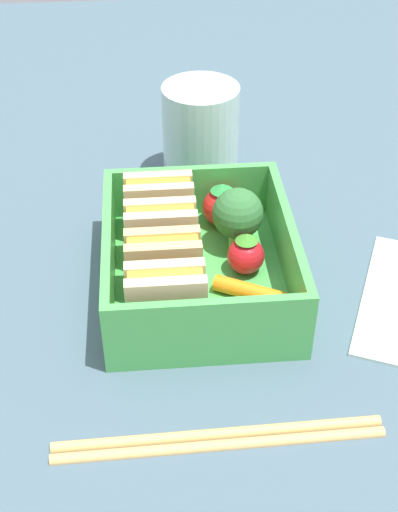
# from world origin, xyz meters

# --- Properties ---
(ground_plane) EXTENTS (1.20, 1.20, 0.02)m
(ground_plane) POSITION_xyz_m (0.00, 0.00, -0.01)
(ground_plane) COLOR #455C69
(bento_tray) EXTENTS (0.16, 0.13, 0.01)m
(bento_tray) POSITION_xyz_m (0.00, 0.00, 0.01)
(bento_tray) COLOR #49AC50
(bento_tray) RESTS_ON ground_plane
(bento_rim) EXTENTS (0.16, 0.13, 0.04)m
(bento_rim) POSITION_xyz_m (0.00, 0.00, 0.03)
(bento_rim) COLOR #49AC50
(bento_rim) RESTS_ON bento_tray
(sandwich_left) EXTENTS (0.02, 0.05, 0.05)m
(sandwich_left) POSITION_xyz_m (-0.05, 0.03, 0.03)
(sandwich_left) COLOR beige
(sandwich_left) RESTS_ON bento_tray
(sandwich_center_left) EXTENTS (0.02, 0.05, 0.05)m
(sandwich_center_left) POSITION_xyz_m (-0.02, 0.03, 0.03)
(sandwich_center_left) COLOR tan
(sandwich_center_left) RESTS_ON bento_tray
(sandwich_center) EXTENTS (0.02, 0.05, 0.05)m
(sandwich_center) POSITION_xyz_m (0.02, 0.03, 0.03)
(sandwich_center) COLOR beige
(sandwich_center) RESTS_ON bento_tray
(sandwich_center_right) EXTENTS (0.02, 0.05, 0.05)m
(sandwich_center_right) POSITION_xyz_m (0.05, 0.03, 0.03)
(sandwich_center_right) COLOR #E4C287
(sandwich_center_right) RESTS_ON bento_tray
(carrot_stick_far_left) EXTENTS (0.04, 0.01, 0.01)m
(carrot_stick_far_left) POSITION_xyz_m (-0.06, -0.02, 0.02)
(carrot_stick_far_left) COLOR orange
(carrot_stick_far_left) RESTS_ON bento_tray
(carrot_stick_left) EXTENTS (0.03, 0.05, 0.01)m
(carrot_stick_left) POSITION_xyz_m (-0.03, -0.03, 0.02)
(carrot_stick_left) COLOR orange
(carrot_stick_left) RESTS_ON bento_tray
(strawberry_far_left) EXTENTS (0.03, 0.03, 0.03)m
(strawberry_far_left) POSITION_xyz_m (0.00, -0.03, 0.03)
(strawberry_far_left) COLOR red
(strawberry_far_left) RESTS_ON bento_tray
(broccoli_floret) EXTENTS (0.04, 0.04, 0.05)m
(broccoli_floret) POSITION_xyz_m (0.03, -0.03, 0.04)
(broccoli_floret) COLOR #88C269
(broccoli_floret) RESTS_ON bento_tray
(strawberry_left) EXTENTS (0.03, 0.03, 0.04)m
(strawberry_left) POSITION_xyz_m (0.06, -0.02, 0.03)
(strawberry_left) COLOR red
(strawberry_left) RESTS_ON bento_tray
(chopstick_pair) EXTENTS (0.02, 0.19, 0.01)m
(chopstick_pair) POSITION_xyz_m (-0.13, 0.00, 0.00)
(chopstick_pair) COLOR tan
(chopstick_pair) RESTS_ON ground_plane
(drinking_glass) EXTENTS (0.06, 0.06, 0.08)m
(drinking_glass) POSITION_xyz_m (0.15, -0.01, 0.04)
(drinking_glass) COLOR silver
(drinking_glass) RESTS_ON ground_plane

